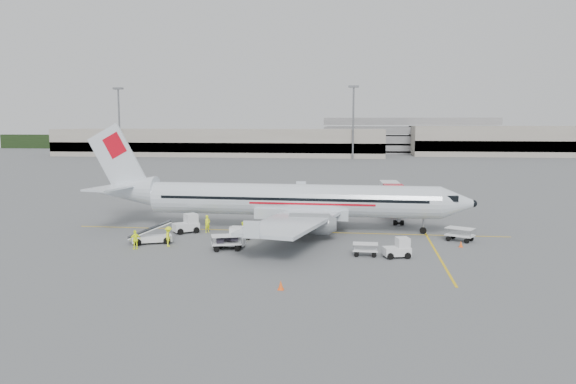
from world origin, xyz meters
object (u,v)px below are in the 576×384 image
object	(u,v)px
tug_mid	(231,237)
tug_fore	(397,248)
jet_bridge	(393,201)
aircraft	(293,178)
tug_aft	(186,223)
belt_loader	(152,230)

from	to	relation	value
tug_mid	tug_fore	bearing A→B (deg)	-6.81
jet_bridge	aircraft	bearing A→B (deg)	-142.03
tug_fore	jet_bridge	bearing A→B (deg)	72.49
tug_fore	tug_mid	xyz separation A→B (m)	(-14.31, 1.91, 0.11)
aircraft	jet_bridge	size ratio (longest dim) A/B	2.64
tug_fore	tug_aft	xyz separation A→B (m)	(-20.34, 7.89, 0.12)
jet_bridge	belt_loader	bearing A→B (deg)	-146.04
tug_fore	tug_mid	bearing A→B (deg)	157.04
belt_loader	tug_aft	world-z (taller)	belt_loader
tug_aft	aircraft	bearing A→B (deg)	-22.62
tug_fore	tug_mid	size ratio (longest dim) A/B	0.89
tug_aft	jet_bridge	bearing A→B (deg)	-7.50
tug_mid	aircraft	bearing A→B (deg)	64.11
jet_bridge	tug_fore	world-z (taller)	jet_bridge
tug_fore	aircraft	bearing A→B (deg)	117.27
tug_mid	tug_aft	distance (m)	8.49
belt_loader	tug_aft	size ratio (longest dim) A/B	1.92
jet_bridge	tug_aft	size ratio (longest dim) A/B	5.98
aircraft	belt_loader	distance (m)	15.01
aircraft	tug_fore	xyz separation A→B (m)	(9.88, -10.73, -4.52)
belt_loader	tug_fore	xyz separation A→B (m)	(21.89, -2.69, -0.45)
jet_bridge	tug_aft	world-z (taller)	jet_bridge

